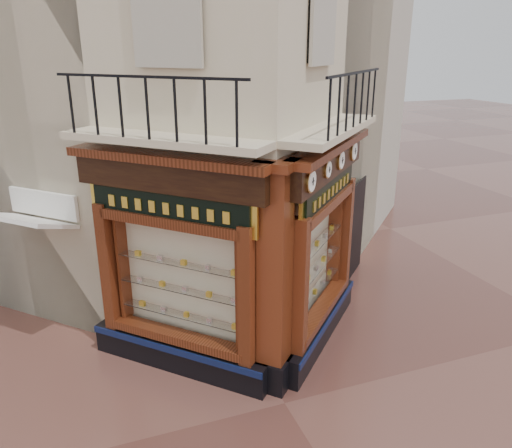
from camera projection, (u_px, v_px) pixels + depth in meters
name	position (u px, v px, depth m)	size (l,w,h in m)	color
ground	(285.00, 403.00, 8.23)	(80.00, 80.00, 0.00)	#542E27
main_building	(186.00, 26.00, 11.66)	(8.00, 8.00, 12.00)	beige
neighbour_left	(74.00, 49.00, 13.21)	(8.00, 8.00, 11.00)	#B9B2A1
neighbour_right	(250.00, 49.00, 14.82)	(8.00, 8.00, 11.00)	#B9B2A1
shopfront_left	(175.00, 269.00, 8.49)	(2.86, 2.86, 3.98)	black
shopfront_right	(322.00, 247.00, 9.41)	(2.86, 2.86, 3.98)	black
corner_pilaster	(275.00, 284.00, 8.02)	(0.85, 0.85, 3.98)	black
balcony	(254.00, 133.00, 8.13)	(5.94, 2.97, 1.03)	beige
clock_a	(311.00, 181.00, 7.59)	(0.30, 0.30, 0.37)	#AF813A
clock_b	(328.00, 169.00, 8.32)	(0.25, 0.25, 0.31)	#AF813A
clock_c	(341.00, 160.00, 9.01)	(0.29, 0.29, 0.36)	#AF813A
clock_d	(354.00, 151.00, 9.80)	(0.32, 0.32, 0.40)	#AF813A
awning	(45.00, 336.00, 10.16)	(1.69, 1.02, 0.08)	white
signboard_left	(168.00, 208.00, 8.05)	(2.29, 2.29, 0.61)	yellow
signboard_right	(329.00, 191.00, 9.00)	(2.13, 2.13, 0.57)	yellow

